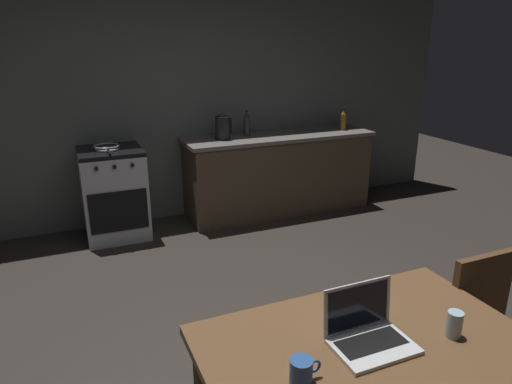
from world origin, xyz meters
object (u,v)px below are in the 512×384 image
(drinking_glass, at_px, (454,324))
(frying_pan, at_px, (107,147))
(dining_table, at_px, (370,360))
(stove_oven, at_px, (114,193))
(coffee_mug, at_px, (302,371))
(chair, at_px, (493,331))
(bottle_b, at_px, (247,124))
(laptop, at_px, (368,333))
(bottle, at_px, (343,119))
(electric_kettle, at_px, (223,128))

(drinking_glass, bearing_deg, frying_pan, 106.43)
(dining_table, distance_m, drinking_glass, 0.38)
(stove_oven, xyz_separation_m, coffee_mug, (0.27, -3.40, 0.35))
(dining_table, relative_size, chair, 1.51)
(coffee_mug, bearing_deg, dining_table, 11.12)
(dining_table, xyz_separation_m, frying_pan, (-0.65, 3.30, 0.24))
(dining_table, bearing_deg, bottle_b, 76.10)
(chair, xyz_separation_m, laptop, (-0.86, -0.09, 0.29))
(dining_table, distance_m, frying_pan, 3.37)
(stove_oven, xyz_separation_m, bottle, (2.63, -0.05, 0.57))
(electric_kettle, height_order, bottle_b, bottle_b)
(stove_oven, xyz_separation_m, frying_pan, (-0.03, -0.03, 0.48))
(electric_kettle, xyz_separation_m, drinking_glass, (-0.19, -3.41, -0.22))
(electric_kettle, relative_size, coffee_mug, 2.12)
(bottle, relative_size, coffee_mug, 2.14)
(chair, relative_size, coffee_mug, 7.31)
(electric_kettle, distance_m, coffee_mug, 3.52)
(bottle, relative_size, bottle_b, 0.94)
(frying_pan, xyz_separation_m, drinking_glass, (1.00, -3.38, -0.12))
(stove_oven, distance_m, dining_table, 3.39)
(dining_table, distance_m, bottle_b, 3.53)
(electric_kettle, bearing_deg, dining_table, -99.16)
(drinking_glass, bearing_deg, dining_table, 167.04)
(laptop, bearing_deg, dining_table, -68.28)
(dining_table, xyz_separation_m, bottle_b, (0.84, 3.41, 0.35))
(electric_kettle, relative_size, drinking_glass, 2.29)
(stove_oven, relative_size, coffee_mug, 7.41)
(dining_table, bearing_deg, bottle, 58.53)
(electric_kettle, xyz_separation_m, bottle, (1.47, -0.05, -0.00))
(chair, height_order, laptop, laptop)
(bottle, xyz_separation_m, coffee_mug, (-2.36, -3.35, -0.23))
(frying_pan, xyz_separation_m, coffee_mug, (0.29, -3.37, -0.13))
(electric_kettle, distance_m, bottle_b, 0.32)
(stove_oven, xyz_separation_m, drinking_glass, (0.97, -3.41, 0.36))
(electric_kettle, relative_size, bottle, 0.99)
(stove_oven, bearing_deg, frying_pan, -134.47)
(laptop, height_order, coffee_mug, laptop)
(coffee_mug, relative_size, bottle_b, 0.44)
(electric_kettle, bearing_deg, laptop, -99.32)
(coffee_mug, distance_m, drinking_glass, 0.70)
(electric_kettle, xyz_separation_m, frying_pan, (-1.19, -0.03, -0.10))
(coffee_mug, relative_size, drinking_glass, 1.08)
(stove_oven, xyz_separation_m, laptop, (0.62, -3.31, 0.35))
(bottle_b, bearing_deg, electric_kettle, -165.38)
(dining_table, distance_m, electric_kettle, 3.39)
(chair, height_order, bottle_b, bottle_b)
(bottle, bearing_deg, drinking_glass, -116.33)
(bottle, bearing_deg, stove_oven, 178.97)
(bottle, height_order, frying_pan, bottle)
(bottle, distance_m, drinking_glass, 3.75)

